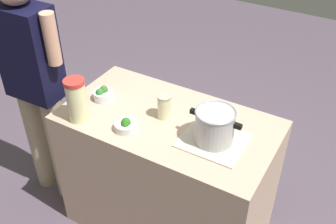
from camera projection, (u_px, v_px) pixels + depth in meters
name	position (u px, v px, depth m)	size (l,w,h in m)	color
ground_plane	(168.00, 220.00, 2.76)	(8.00, 8.00, 0.00)	#574A59
counter_slab	(168.00, 175.00, 2.50)	(1.21, 0.66, 0.87)	#CAA88F
dish_cloth	(214.00, 140.00, 2.09)	(0.33, 0.29, 0.01)	beige
cooking_pot	(215.00, 125.00, 2.04)	(0.28, 0.21, 0.18)	#B7B7BC
lemonade_pitcher	(77.00, 100.00, 2.17)	(0.11, 0.11, 0.25)	#F4EDAB
mason_jar	(164.00, 107.00, 2.22)	(0.08, 0.08, 0.14)	beige
broccoli_bowl_front	(126.00, 125.00, 2.16)	(0.12, 0.12, 0.07)	silver
broccoli_bowl_center	(103.00, 94.00, 2.38)	(0.12, 0.12, 0.09)	silver
person_cook	(36.00, 86.00, 2.49)	(0.50, 0.21, 1.60)	tan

